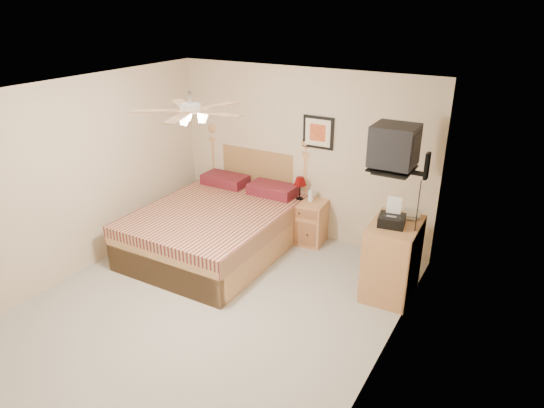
# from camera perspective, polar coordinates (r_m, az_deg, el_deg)

# --- Properties ---
(floor) EXTENTS (4.50, 4.50, 0.00)m
(floor) POSITION_cam_1_polar(r_m,az_deg,el_deg) (5.94, -6.81, -11.59)
(floor) COLOR #A09C91
(floor) RESTS_ON ground
(ceiling) EXTENTS (4.00, 4.50, 0.04)m
(ceiling) POSITION_cam_1_polar(r_m,az_deg,el_deg) (4.97, -8.19, 12.88)
(ceiling) COLOR white
(ceiling) RESTS_ON ground
(wall_back) EXTENTS (4.00, 0.04, 2.50)m
(wall_back) POSITION_cam_1_polar(r_m,az_deg,el_deg) (7.13, 3.43, 5.83)
(wall_back) COLOR #CBB595
(wall_back) RESTS_ON ground
(wall_front) EXTENTS (4.00, 0.04, 2.50)m
(wall_front) POSITION_cam_1_polar(r_m,az_deg,el_deg) (4.01, -27.37, -11.67)
(wall_front) COLOR #CBB595
(wall_front) RESTS_ON ground
(wall_left) EXTENTS (0.04, 4.50, 2.50)m
(wall_left) POSITION_cam_1_polar(r_m,az_deg,el_deg) (6.66, -21.40, 2.98)
(wall_left) COLOR #CBB595
(wall_left) RESTS_ON ground
(wall_right) EXTENTS (0.04, 4.50, 2.50)m
(wall_right) POSITION_cam_1_polar(r_m,az_deg,el_deg) (4.52, 13.48, -5.49)
(wall_right) COLOR #CBB595
(wall_right) RESTS_ON ground
(bed) EXTENTS (1.81, 2.37, 1.54)m
(bed) POSITION_cam_1_polar(r_m,az_deg,el_deg) (6.76, -6.77, 0.37)
(bed) COLOR tan
(bed) RESTS_ON ground
(nightstand) EXTENTS (0.63, 0.49, 0.64)m
(nightstand) POSITION_cam_1_polar(r_m,az_deg,el_deg) (7.17, 3.88, -2.03)
(nightstand) COLOR #C6814C
(nightstand) RESTS_ON ground
(table_lamp) EXTENTS (0.24, 0.24, 0.35)m
(table_lamp) POSITION_cam_1_polar(r_m,az_deg,el_deg) (7.05, 3.31, 1.88)
(table_lamp) COLOR #590506
(table_lamp) RESTS_ON nightstand
(lotion_bottle) EXTENTS (0.11, 0.11, 0.23)m
(lotion_bottle) POSITION_cam_1_polar(r_m,az_deg,el_deg) (7.01, 4.59, 1.19)
(lotion_bottle) COLOR silver
(lotion_bottle) RESTS_ON nightstand
(framed_picture) EXTENTS (0.46, 0.04, 0.46)m
(framed_picture) POSITION_cam_1_polar(r_m,az_deg,el_deg) (6.90, 5.46, 8.38)
(framed_picture) COLOR black
(framed_picture) RESTS_ON wall_back
(dresser) EXTENTS (0.58, 0.81, 0.94)m
(dresser) POSITION_cam_1_polar(r_m,az_deg,el_deg) (6.04, 13.96, -6.26)
(dresser) COLOR #B57D4B
(dresser) RESTS_ON ground
(fax_machine) EXTENTS (0.34, 0.35, 0.31)m
(fax_machine) POSITION_cam_1_polar(r_m,az_deg,el_deg) (5.70, 14.00, -1.02)
(fax_machine) COLOR black
(fax_machine) RESTS_ON dresser
(magazine_lower) EXTENTS (0.18, 0.24, 0.02)m
(magazine_lower) POSITION_cam_1_polar(r_m,az_deg,el_deg) (6.06, 15.31, -1.20)
(magazine_lower) COLOR #BDAD97
(magazine_lower) RESTS_ON dresser
(magazine_upper) EXTENTS (0.25, 0.30, 0.02)m
(magazine_upper) POSITION_cam_1_polar(r_m,az_deg,el_deg) (6.07, 15.28, -0.95)
(magazine_upper) COLOR tan
(magazine_upper) RESTS_ON magazine_lower
(wall_tv) EXTENTS (0.56, 0.46, 0.58)m
(wall_tv) POSITION_cam_1_polar(r_m,az_deg,el_deg) (5.57, 15.65, 6.07)
(wall_tv) COLOR black
(wall_tv) RESTS_ON wall_right
(ceiling_fan) EXTENTS (1.14, 1.14, 0.28)m
(ceiling_fan) POSITION_cam_1_polar(r_m,az_deg,el_deg) (4.84, -9.55, 10.84)
(ceiling_fan) COLOR white
(ceiling_fan) RESTS_ON ceiling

